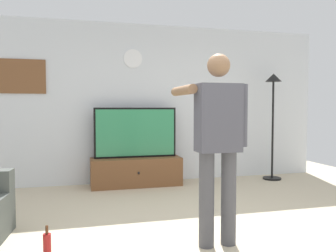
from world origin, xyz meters
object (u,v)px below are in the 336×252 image
Objects in this scene: framed_picture at (19,76)px; television at (136,133)px; person_standing_nearer_lamp at (217,138)px; tv_stand at (136,172)px; beverage_bottle at (47,247)px; wall_clock at (133,59)px; floor_lamp at (273,104)px.

television is at bearing -7.88° from framed_picture.
framed_picture is 0.45× the size of person_standing_nearer_lamp.
tv_stand is 4.93× the size of beverage_bottle.
framed_picture is at bearing 125.94° from person_standing_nearer_lamp.
wall_clock is 1.83m from framed_picture.
television is 1.71× the size of framed_picture.
person_standing_nearer_lamp is at bearing -54.06° from framed_picture.
tv_stand reaches higher than beverage_bottle.
floor_lamp is (2.44, -0.15, 0.47)m from television.
wall_clock is (0.00, 0.24, 1.24)m from television.
person_standing_nearer_lamp is at bearing -83.02° from tv_stand.
tv_stand is 1.09× the size of television.
wall_clock is at bearing 170.81° from floor_lamp.
television is at bearing 65.84° from beverage_bottle.
floor_lamp is 3.31m from person_standing_nearer_lamp.
beverage_bottle is (-1.18, -2.58, -0.11)m from tv_stand.
person_standing_nearer_lamp is at bearing -130.01° from floor_lamp.
wall_clock reaches higher than beverage_bottle.
tv_stand is 4.69× the size of wall_clock.
framed_picture is 2.65× the size of beverage_bottle.
wall_clock is 3.69m from beverage_bottle.
television reaches higher than beverage_bottle.
person_standing_nearer_lamp is (2.12, -2.92, -0.77)m from framed_picture.
person_standing_nearer_lamp is (-2.12, -2.52, -0.35)m from floor_lamp.
beverage_bottle is (-1.50, 0.04, -0.88)m from person_standing_nearer_lamp.
television is at bearing 176.46° from floor_lamp.
floor_lamp reaches higher than beverage_bottle.
tv_stand is 2.75m from person_standing_nearer_lamp.
wall_clock reaches higher than person_standing_nearer_lamp.
floor_lamp is at bearing 49.99° from person_standing_nearer_lamp.
floor_lamp is 6.32× the size of beverage_bottle.
person_standing_nearer_lamp reaches higher than tv_stand.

